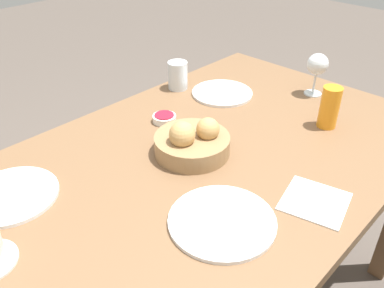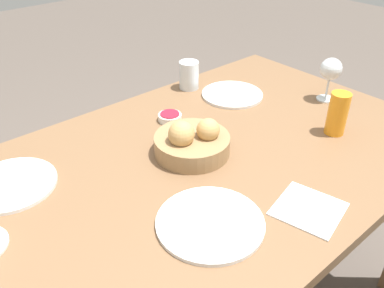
{
  "view_description": "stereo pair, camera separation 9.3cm",
  "coord_description": "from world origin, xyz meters",
  "px_view_note": "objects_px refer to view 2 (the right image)",
  "views": [
    {
      "loc": [
        0.68,
        0.64,
        1.41
      ],
      "look_at": [
        -0.02,
        -0.04,
        0.78
      ],
      "focal_mm": 38.0,
      "sensor_mm": 36.0,
      "label": 1
    },
    {
      "loc": [
        0.62,
        0.7,
        1.41
      ],
      "look_at": [
        -0.02,
        -0.04,
        0.78
      ],
      "focal_mm": 38.0,
      "sensor_mm": 36.0,
      "label": 2
    }
  ],
  "objects_px": {
    "plate_near_right": "(11,184)",
    "wine_glass": "(331,70)",
    "plate_far_center": "(210,223)",
    "juice_glass": "(338,114)",
    "bread_basket": "(192,142)",
    "water_tumbler": "(189,75)",
    "plate_near_left": "(232,94)",
    "napkin": "(309,209)",
    "jam_bowl_berry": "(170,117)"
  },
  "relations": [
    {
      "from": "wine_glass",
      "to": "jam_bowl_berry",
      "type": "relative_size",
      "value": 2.03
    },
    {
      "from": "plate_near_right",
      "to": "wine_glass",
      "type": "bearing_deg",
      "value": 166.72
    },
    {
      "from": "wine_glass",
      "to": "water_tumbler",
      "type": "bearing_deg",
      "value": -52.32
    },
    {
      "from": "water_tumbler",
      "to": "jam_bowl_berry",
      "type": "xyz_separation_m",
      "value": [
        0.21,
        0.15,
        -0.04
      ]
    },
    {
      "from": "plate_far_center",
      "to": "wine_glass",
      "type": "xyz_separation_m",
      "value": [
        -0.75,
        -0.19,
        0.11
      ]
    },
    {
      "from": "wine_glass",
      "to": "plate_far_center",
      "type": "bearing_deg",
      "value": 14.43
    },
    {
      "from": "juice_glass",
      "to": "bread_basket",
      "type": "bearing_deg",
      "value": -26.37
    },
    {
      "from": "wine_glass",
      "to": "napkin",
      "type": "distance_m",
      "value": 0.63
    },
    {
      "from": "plate_near_left",
      "to": "bread_basket",
      "type": "bearing_deg",
      "value": 27.7
    },
    {
      "from": "bread_basket",
      "to": "water_tumbler",
      "type": "relative_size",
      "value": 2.09
    },
    {
      "from": "plate_near_left",
      "to": "plate_far_center",
      "type": "relative_size",
      "value": 0.89
    },
    {
      "from": "plate_far_center",
      "to": "wine_glass",
      "type": "height_order",
      "value": "wine_glass"
    },
    {
      "from": "bread_basket",
      "to": "plate_near_left",
      "type": "xyz_separation_m",
      "value": [
        -0.36,
        -0.19,
        -0.03
      ]
    },
    {
      "from": "bread_basket",
      "to": "plate_far_center",
      "type": "xyz_separation_m",
      "value": [
        0.16,
        0.25,
        -0.03
      ]
    },
    {
      "from": "plate_near_right",
      "to": "wine_glass",
      "type": "relative_size",
      "value": 1.49
    },
    {
      "from": "water_tumbler",
      "to": "napkin",
      "type": "bearing_deg",
      "value": 72.0
    },
    {
      "from": "plate_near_left",
      "to": "water_tumbler",
      "type": "distance_m",
      "value": 0.18
    },
    {
      "from": "plate_near_right",
      "to": "juice_glass",
      "type": "relative_size",
      "value": 1.71
    },
    {
      "from": "juice_glass",
      "to": "napkin",
      "type": "height_order",
      "value": "juice_glass"
    },
    {
      "from": "water_tumbler",
      "to": "jam_bowl_berry",
      "type": "distance_m",
      "value": 0.26
    },
    {
      "from": "plate_near_right",
      "to": "juice_glass",
      "type": "xyz_separation_m",
      "value": [
        -0.86,
        0.4,
        0.06
      ]
    },
    {
      "from": "wine_glass",
      "to": "jam_bowl_berry",
      "type": "height_order",
      "value": "wine_glass"
    },
    {
      "from": "bread_basket",
      "to": "water_tumbler",
      "type": "height_order",
      "value": "bread_basket"
    },
    {
      "from": "juice_glass",
      "to": "plate_near_right",
      "type": "bearing_deg",
      "value": -24.65
    },
    {
      "from": "plate_near_right",
      "to": "plate_near_left",
      "type": "bearing_deg",
      "value": 179.7
    },
    {
      "from": "bread_basket",
      "to": "plate_near_left",
      "type": "relative_size",
      "value": 0.98
    },
    {
      "from": "bread_basket",
      "to": "plate_near_right",
      "type": "relative_size",
      "value": 0.94
    },
    {
      "from": "water_tumbler",
      "to": "napkin",
      "type": "xyz_separation_m",
      "value": [
        0.23,
        0.71,
        -0.05
      ]
    },
    {
      "from": "napkin",
      "to": "plate_near_right",
      "type": "bearing_deg",
      "value": -47.86
    },
    {
      "from": "wine_glass",
      "to": "bread_basket",
      "type": "bearing_deg",
      "value": -5.2
    },
    {
      "from": "bread_basket",
      "to": "water_tumbler",
      "type": "xyz_separation_m",
      "value": [
        -0.28,
        -0.35,
        0.01
      ]
    },
    {
      "from": "bread_basket",
      "to": "juice_glass",
      "type": "bearing_deg",
      "value": 153.63
    },
    {
      "from": "juice_glass",
      "to": "wine_glass",
      "type": "relative_size",
      "value": 0.87
    },
    {
      "from": "water_tumbler",
      "to": "wine_glass",
      "type": "bearing_deg",
      "value": 127.68
    },
    {
      "from": "plate_far_center",
      "to": "jam_bowl_berry",
      "type": "xyz_separation_m",
      "value": [
        -0.23,
        -0.44,
        0.01
      ]
    },
    {
      "from": "wine_glass",
      "to": "napkin",
      "type": "relative_size",
      "value": 0.86
    },
    {
      "from": "bread_basket",
      "to": "wine_glass",
      "type": "bearing_deg",
      "value": 174.8
    },
    {
      "from": "plate_near_right",
      "to": "wine_glass",
      "type": "distance_m",
      "value": 1.08
    },
    {
      "from": "juice_glass",
      "to": "napkin",
      "type": "relative_size",
      "value": 0.75
    },
    {
      "from": "plate_near_right",
      "to": "bread_basket",
      "type": "bearing_deg",
      "value": 156.95
    },
    {
      "from": "bread_basket",
      "to": "wine_glass",
      "type": "relative_size",
      "value": 1.4
    },
    {
      "from": "plate_near_left",
      "to": "juice_glass",
      "type": "height_order",
      "value": "juice_glass"
    },
    {
      "from": "plate_far_center",
      "to": "jam_bowl_berry",
      "type": "distance_m",
      "value": 0.5
    },
    {
      "from": "plate_far_center",
      "to": "jam_bowl_berry",
      "type": "height_order",
      "value": "jam_bowl_berry"
    },
    {
      "from": "plate_near_left",
      "to": "jam_bowl_berry",
      "type": "xyz_separation_m",
      "value": [
        0.29,
        -0.01,
        0.01
      ]
    },
    {
      "from": "bread_basket",
      "to": "plate_far_center",
      "type": "height_order",
      "value": "bread_basket"
    },
    {
      "from": "plate_near_left",
      "to": "wine_glass",
      "type": "distance_m",
      "value": 0.35
    },
    {
      "from": "plate_far_center",
      "to": "juice_glass",
      "type": "bearing_deg",
      "value": -175.67
    },
    {
      "from": "water_tumbler",
      "to": "juice_glass",
      "type": "bearing_deg",
      "value": 103.1
    },
    {
      "from": "bread_basket",
      "to": "water_tumbler",
      "type": "distance_m",
      "value": 0.45
    }
  ]
}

